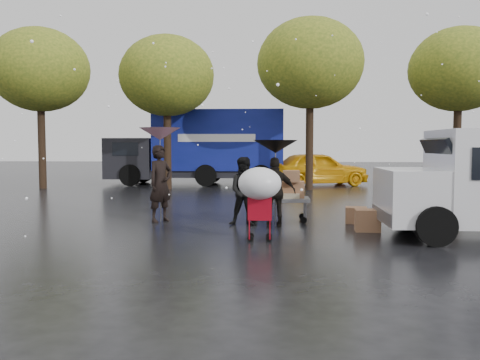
# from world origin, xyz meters

# --- Properties ---
(ground) EXTENTS (90.00, 90.00, 0.00)m
(ground) POSITION_xyz_m (0.00, 0.00, 0.00)
(ground) COLOR black
(ground) RESTS_ON ground
(person_pink) EXTENTS (0.77, 0.82, 1.89)m
(person_pink) POSITION_xyz_m (-1.77, 0.90, 0.94)
(person_pink) COLOR black
(person_pink) RESTS_ON ground
(person_middle) EXTENTS (0.80, 0.63, 1.61)m
(person_middle) POSITION_xyz_m (0.35, 0.43, 0.81)
(person_middle) COLOR black
(person_middle) RESTS_ON ground
(person_black) EXTENTS (0.97, 0.46, 1.61)m
(person_black) POSITION_xyz_m (1.05, 0.32, 0.81)
(person_black) COLOR black
(person_black) RESTS_ON ground
(umbrella_pink) EXTENTS (1.00, 1.00, 2.31)m
(umbrella_pink) POSITION_xyz_m (-1.77, 0.90, 2.16)
(umbrella_pink) COLOR #4C4C4C
(umbrella_pink) RESTS_ON ground
(umbrella_black) EXTENTS (1.02, 1.02, 2.00)m
(umbrella_black) POSITION_xyz_m (1.05, 0.32, 1.85)
(umbrella_black) COLOR #4C4C4C
(umbrella_black) RESTS_ON ground
(vendor_cart) EXTENTS (1.52, 0.80, 1.27)m
(vendor_cart) POSITION_xyz_m (1.22, 1.15, 0.73)
(vendor_cart) COLOR slate
(vendor_cart) RESTS_ON ground
(shopping_cart) EXTENTS (0.84, 0.84, 1.46)m
(shopping_cart) POSITION_xyz_m (0.74, -1.54, 1.06)
(shopping_cart) COLOR #A30919
(shopping_cart) RESTS_ON ground
(blue_truck) EXTENTS (8.30, 2.60, 3.50)m
(blue_truck) POSITION_xyz_m (-2.39, 12.64, 1.76)
(blue_truck) COLOR navy
(blue_truck) RESTS_ON ground
(box_ground_near) EXTENTS (0.56, 0.46, 0.48)m
(box_ground_near) POSITION_xyz_m (3.07, -0.17, 0.24)
(box_ground_near) COLOR #966241
(box_ground_near) RESTS_ON ground
(box_ground_far) EXTENTS (0.56, 0.47, 0.39)m
(box_ground_far) POSITION_xyz_m (3.00, 0.96, 0.20)
(box_ground_far) COLOR #966241
(box_ground_far) RESTS_ON ground
(yellow_taxi) EXTENTS (4.98, 3.18, 1.58)m
(yellow_taxi) POSITION_xyz_m (3.04, 12.27, 0.79)
(yellow_taxi) COLOR #F8AD0D
(yellow_taxi) RESTS_ON ground
(tree_row) EXTENTS (21.60, 4.40, 7.12)m
(tree_row) POSITION_xyz_m (-0.47, 10.00, 5.02)
(tree_row) COLOR black
(tree_row) RESTS_ON ground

